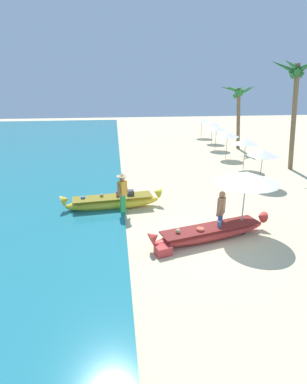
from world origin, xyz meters
name	(u,v)px	position (x,y,z in m)	size (l,w,h in m)	color
ground_plane	(213,237)	(0.00, 0.00, 0.00)	(80.00, 80.00, 0.00)	beige
boat_red_foreground	(211,232)	(-0.12, -0.11, 0.26)	(4.60, 1.77, 0.75)	red
boat_yellow_midground	(113,202)	(-3.48, 3.01, 0.31)	(4.34, 1.20, 0.86)	yellow
person_vendor_hatted	(122,191)	(-3.07, 2.38, 1.03)	(0.50, 0.55, 1.78)	green
person_tourist_customer	(221,210)	(0.31, 0.25, 0.91)	(0.46, 0.57, 1.62)	#3D5BA8
patio_umbrella_large	(246,177)	(1.12, 0.25, 2.09)	(2.22, 2.22, 2.29)	#B7B7BC
parasol_row_0	(263,153)	(4.26, 5.31, 1.75)	(1.60, 1.60, 1.91)	#8E6B47
parasol_row_1	(246,142)	(4.67, 8.41, 1.75)	(1.60, 1.60, 1.91)	#8E6B47
parasol_row_2	(228,134)	(4.54, 11.23, 1.75)	(1.60, 1.60, 1.91)	#8E6B47
parasol_row_3	(217,128)	(4.78, 14.36, 1.75)	(1.60, 1.60, 1.91)	#8E6B47
parasol_row_4	(212,124)	(5.34, 17.18, 1.75)	(1.60, 1.60, 1.91)	#8E6B47
parasol_row_5	(202,120)	(5.19, 20.07, 1.75)	(1.60, 1.60, 1.91)	#8E6B47
palm_tree_tall_inland	(296,83)	(7.15, 8.07, 5.12)	(2.68, 2.56, 6.51)	brown
palm_tree_leaning_seaward	(238,96)	(6.43, 14.53, 4.16)	(2.66, 2.47, 5.10)	brown
cooler_box	(163,250)	(-1.92, -0.90, 0.15)	(0.48, 0.39, 0.30)	#C63838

